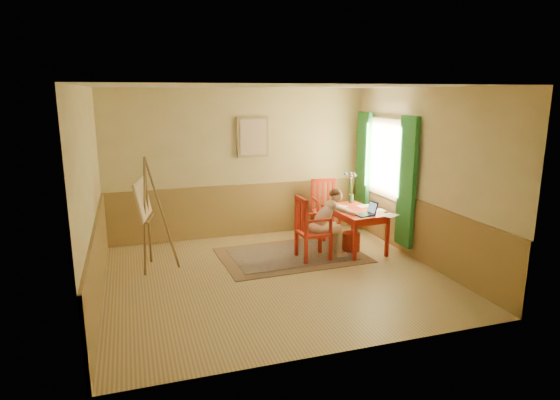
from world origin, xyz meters
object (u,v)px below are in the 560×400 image
object	(u,v)px
chair_back	(325,208)
laptop	(367,212)
easel	(145,203)
table	(355,215)
figure	(328,220)
chair_left	(310,228)

from	to	relation	value
chair_back	laptop	xyz separation A→B (m)	(0.18, -1.35, 0.22)
laptop	easel	bearing A→B (deg)	171.68
table	figure	world-z (taller)	figure
table	laptop	bearing A→B (deg)	-84.88
chair_left	figure	bearing A→B (deg)	0.56
chair_left	figure	xyz separation A→B (m)	(0.31, 0.00, 0.11)
laptop	chair_back	bearing A→B (deg)	97.47
easel	table	bearing A→B (deg)	-2.16
chair_left	laptop	xyz separation A→B (m)	(0.96, -0.13, 0.23)
table	laptop	world-z (taller)	laptop
table	easel	xyz separation A→B (m)	(-3.50, 0.13, 0.42)
chair_left	laptop	bearing A→B (deg)	-7.62
chair_left	figure	distance (m)	0.33
chair_back	laptop	world-z (taller)	chair_back
chair_left	chair_back	bearing A→B (deg)	57.40
laptop	easel	distance (m)	3.59
chair_back	figure	size ratio (longest dim) A/B	0.92
table	chair_back	world-z (taller)	chair_back
table	chair_left	bearing A→B (deg)	-164.55
laptop	figure	bearing A→B (deg)	168.61
table	laptop	xyz separation A→B (m)	(0.03, -0.39, 0.13)
chair_back	easel	world-z (taller)	easel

